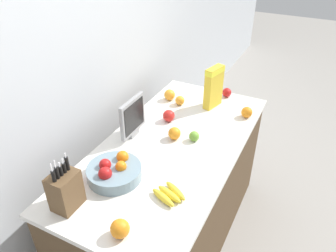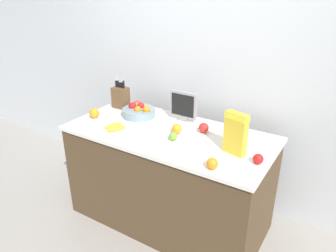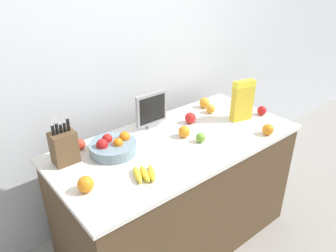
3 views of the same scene
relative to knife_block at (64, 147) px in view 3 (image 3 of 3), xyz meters
The scene contains 17 objects.
ground_plane 1.21m from the knife_block, 18.63° to the right, with size 14.00×14.00×0.00m, color gray.
wall_back 0.85m from the knife_block, 29.56° to the left, with size 9.00×0.06×2.60m.
counter 0.90m from the knife_block, 18.63° to the right, with size 1.67×0.80×0.87m.
knife_block is the anchor object (origin of this frame).
small_monitor 0.66m from the knife_block, ahead, with size 0.25×0.03×0.26m.
cereal_box 1.28m from the knife_block, 12.75° to the right, with size 0.17×0.10×0.31m.
fruit_bowl 0.29m from the knife_block, 17.17° to the right, with size 0.30×0.30×0.12m.
banana_bunch 0.51m from the knife_block, 56.54° to the right, with size 0.17×0.19×0.04m.
apple_front 0.85m from the knife_block, 23.21° to the right, with size 0.06×0.06×0.06m, color #6B9E33.
apple_rightmost 0.92m from the knife_block, ahead, with size 0.08×0.08×0.08m, color red.
apple_rear 0.17m from the knife_block, 31.97° to the left, with size 0.07×0.07×0.07m, color red.
apple_middle 1.48m from the knife_block, 12.99° to the right, with size 0.07×0.07×0.07m, color red.
orange_back_center 1.16m from the knife_block, ahead, with size 0.07×0.07×0.07m, color orange.
orange_front_left 0.78m from the knife_block, 16.17° to the right, with size 0.08×0.08×0.08m, color orange.
orange_by_cereal 0.33m from the knife_block, 95.90° to the right, with size 0.09×0.09×0.09m, color orange.
orange_front_center 1.33m from the knife_block, 24.59° to the right, with size 0.08×0.08×0.08m, color orange.
orange_near_bowl 1.20m from the knife_block, ahead, with size 0.08×0.08×0.08m, color orange.
Camera 3 is at (-1.24, -1.42, 1.95)m, focal length 35.00 mm.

